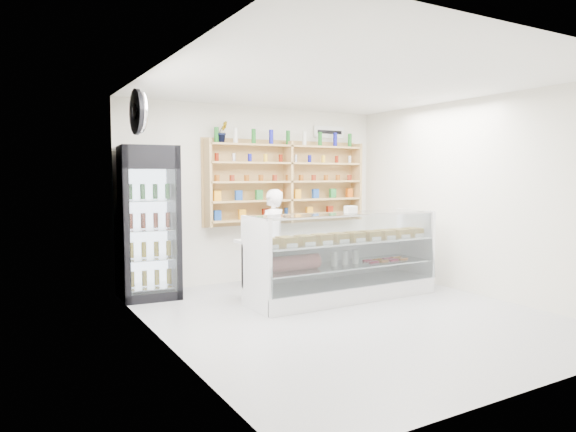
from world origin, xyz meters
TOP-DOWN VIEW (x-y plane):
  - room at (0.00, 0.00)m, footprint 5.00×5.00m
  - display_counter at (0.45, 0.75)m, footprint 2.73×0.82m
  - shop_worker at (-0.05, 1.88)m, footprint 0.64×0.55m
  - drinks_cooler at (-1.85, 2.13)m, footprint 0.83×0.81m
  - wall_shelving at (0.50, 2.34)m, footprint 2.84×0.28m
  - potted_plant at (-0.65, 2.34)m, footprint 0.21×0.18m
  - security_mirror at (-2.17, 1.20)m, footprint 0.15×0.50m
  - wall_sign at (1.40, 2.47)m, footprint 0.62×0.03m

SIDE VIEW (x-z plane):
  - display_counter at x=0.45m, z-range -0.26..0.93m
  - shop_worker at x=-0.05m, z-range 0.00..1.49m
  - drinks_cooler at x=-1.85m, z-range 0.00..2.11m
  - room at x=0.00m, z-range -1.10..3.90m
  - wall_shelving at x=0.50m, z-range 0.93..2.26m
  - potted_plant at x=-0.65m, z-range 2.20..2.52m
  - security_mirror at x=-2.17m, z-range 2.20..2.70m
  - wall_sign at x=1.40m, z-range 2.35..2.55m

